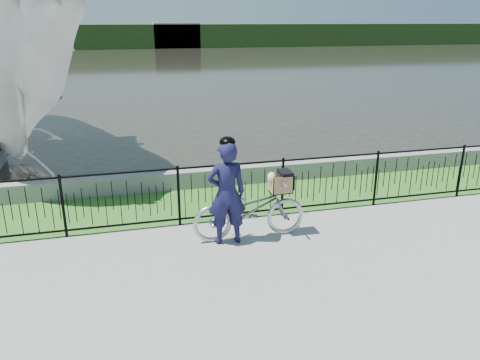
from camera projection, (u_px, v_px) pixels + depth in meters
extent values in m
plane|color=gray|center=(255.00, 259.00, 7.48)|extent=(120.00, 120.00, 0.00)
cube|color=#356C21|center=(221.00, 201.00, 9.86)|extent=(60.00, 2.00, 0.01)
plane|color=#28281F|center=(142.00, 67.00, 37.70)|extent=(120.00, 120.00, 0.00)
cube|color=gray|center=(212.00, 177.00, 10.71)|extent=(60.00, 0.30, 0.40)
cube|color=#244018|center=(130.00, 36.00, 61.94)|extent=(120.00, 6.00, 3.00)
cube|color=gray|center=(176.00, 35.00, 61.94)|extent=(6.00, 3.00, 3.20)
imported|color=#A9AEB5|center=(249.00, 210.00, 8.05)|extent=(1.98, 0.69, 1.04)
cube|color=black|center=(280.00, 192.00, 8.09)|extent=(0.38, 0.18, 0.02)
cube|color=#977046|center=(280.00, 191.00, 8.09)|extent=(0.36, 0.31, 0.01)
cube|color=#977046|center=(278.00, 180.00, 8.18)|extent=(0.36, 0.01, 0.31)
cube|color=#977046|center=(283.00, 186.00, 7.90)|extent=(0.36, 0.01, 0.31)
cube|color=#977046|center=(290.00, 182.00, 8.08)|extent=(0.01, 0.31, 0.31)
cube|color=#977046|center=(271.00, 184.00, 8.00)|extent=(0.02, 0.31, 0.31)
cube|color=black|center=(285.00, 173.00, 8.00)|extent=(0.20, 0.33, 0.06)
cube|color=black|center=(291.00, 181.00, 8.08)|extent=(0.02, 0.33, 0.25)
ellipsoid|color=silver|center=(279.00, 185.00, 8.04)|extent=(0.31, 0.22, 0.20)
sphere|color=silver|center=(272.00, 177.00, 7.94)|extent=(0.15, 0.15, 0.15)
sphere|color=silver|center=(269.00, 179.00, 7.92)|extent=(0.07, 0.07, 0.07)
sphere|color=black|center=(268.00, 180.00, 7.91)|extent=(0.02, 0.02, 0.02)
cone|color=olive|center=(271.00, 172.00, 7.98)|extent=(0.06, 0.08, 0.08)
cone|color=olive|center=(274.00, 174.00, 7.89)|extent=(0.06, 0.08, 0.08)
imported|color=#141437|center=(227.00, 193.00, 7.76)|extent=(0.66, 0.44, 1.78)
ellipsoid|color=black|center=(226.00, 143.00, 7.48)|extent=(0.26, 0.29, 0.18)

